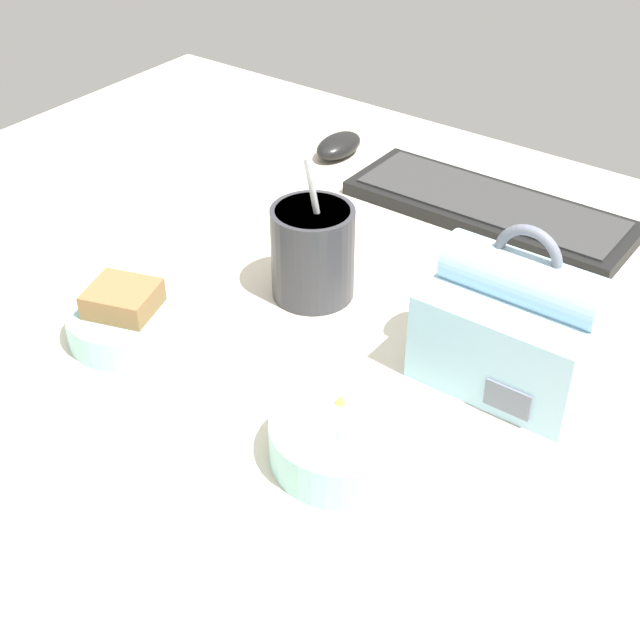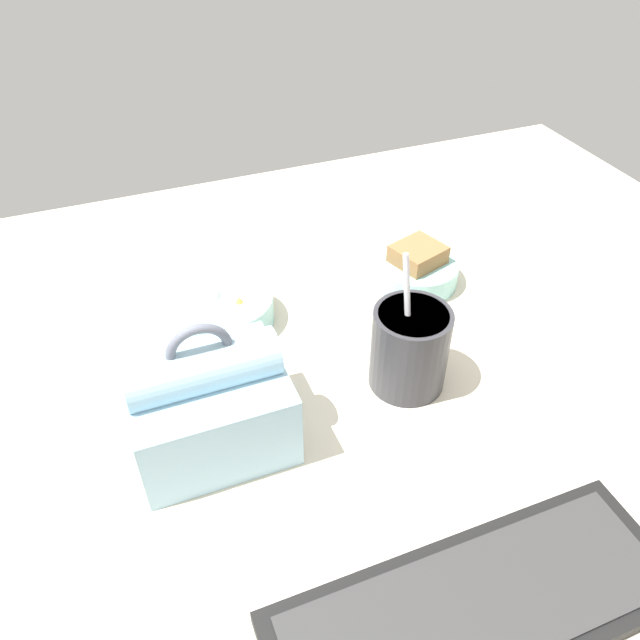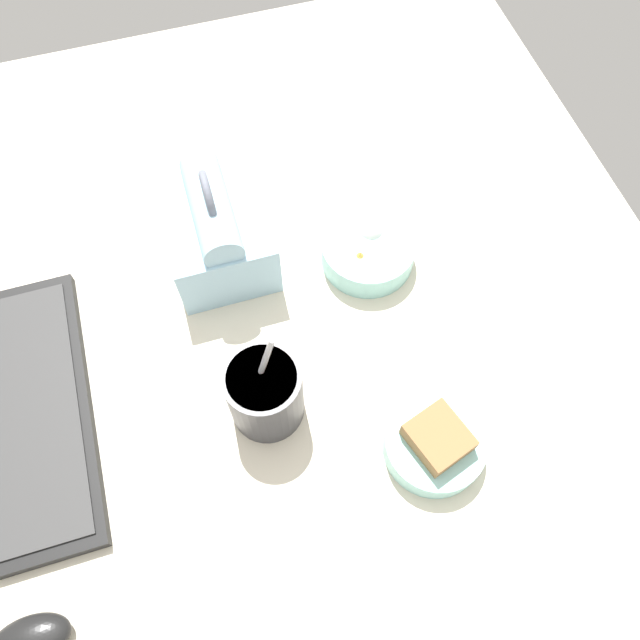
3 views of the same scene
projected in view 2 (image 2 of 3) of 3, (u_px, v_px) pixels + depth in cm
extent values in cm
cube|color=beige|center=(355.00, 367.00, 80.83)|extent=(140.00, 110.00, 2.00)
cube|color=black|center=(477.00, 609.00, 54.63)|extent=(37.34, 13.19, 1.80)
cube|color=#333333|center=(478.00, 604.00, 53.96)|extent=(34.36, 10.82, 0.30)
cube|color=#9EC6DB|center=(210.00, 411.00, 67.26)|extent=(16.54, 13.66, 9.64)
cylinder|color=#9EC6DB|center=(203.00, 369.00, 63.24)|extent=(15.71, 5.30, 5.30)
cube|color=slate|center=(173.00, 388.00, 72.79)|extent=(4.63, 0.30, 2.89)
torus|color=slate|center=(200.00, 351.00, 61.71)|extent=(6.79, 1.00, 6.79)
cylinder|color=#333338|center=(409.00, 349.00, 74.05)|extent=(9.28, 9.28, 10.72)
cylinder|color=#C6892D|center=(414.00, 316.00, 70.81)|extent=(8.16, 8.16, 0.60)
cylinder|color=silver|center=(407.00, 305.00, 70.01)|extent=(0.70, 3.66, 12.13)
cylinder|color=#93D1CC|center=(416.00, 272.00, 92.42)|extent=(12.35, 12.35, 3.52)
cube|color=olive|center=(417.00, 261.00, 91.18)|extent=(8.37, 7.97, 4.93)
cylinder|color=#93D1CC|center=(225.00, 309.00, 85.02)|extent=(13.25, 13.25, 4.19)
ellipsoid|color=white|center=(208.00, 300.00, 84.22)|extent=(3.60, 3.60, 4.24)
cone|color=#EFBC47|center=(240.00, 308.00, 83.42)|extent=(5.99, 5.99, 3.56)
sphere|color=#4C5623|center=(215.00, 293.00, 87.67)|extent=(1.59, 1.59, 1.59)
sphere|color=#4C5623|center=(212.00, 296.00, 86.96)|extent=(1.59, 1.59, 1.59)
sphere|color=#4C5623|center=(213.00, 300.00, 86.26)|extent=(1.59, 1.59, 1.59)
sphere|color=#4C5623|center=(218.00, 303.00, 85.78)|extent=(1.59, 1.59, 1.59)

